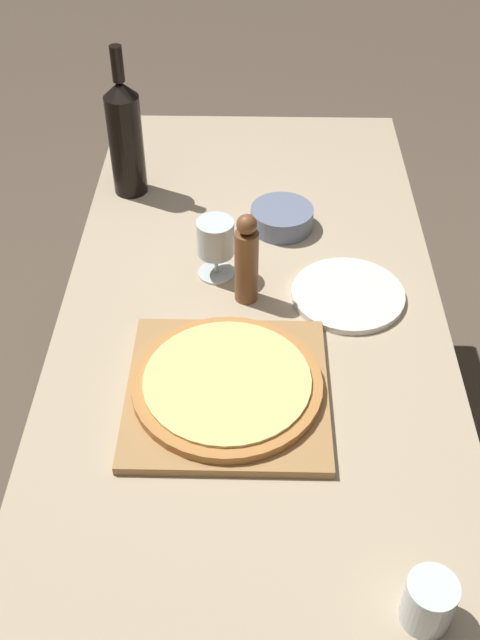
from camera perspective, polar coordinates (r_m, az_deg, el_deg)
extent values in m
plane|color=brown|center=(2.07, 0.81, -15.86)|extent=(12.00, 12.00, 0.00)
cube|color=tan|center=(1.50, 1.07, -1.04)|extent=(0.78, 1.77, 0.03)
cylinder|color=brown|center=(2.39, -6.91, 6.27)|extent=(0.06, 0.06, 0.71)
cylinder|color=brown|center=(2.39, 9.12, 6.04)|extent=(0.06, 0.06, 0.71)
cube|color=#A87A47|center=(1.35, -0.76, -5.45)|extent=(0.36, 0.36, 0.02)
cylinder|color=#BC7A3D|center=(1.34, -0.77, -4.94)|extent=(0.34, 0.34, 0.02)
cylinder|color=#EAD67A|center=(1.33, -0.77, -4.59)|extent=(0.30, 0.30, 0.01)
cylinder|color=black|center=(1.84, -8.49, 13.01)|extent=(0.08, 0.08, 0.25)
cone|color=black|center=(1.77, -8.97, 17.00)|extent=(0.08, 0.08, 0.04)
cylinder|color=black|center=(1.75, -9.18, 18.72)|extent=(0.03, 0.03, 0.08)
cylinder|color=brown|center=(1.50, 0.68, 4.09)|extent=(0.05, 0.05, 0.16)
sphere|color=brown|center=(1.44, 0.72, 7.28)|extent=(0.04, 0.04, 0.04)
cylinder|color=silver|center=(1.61, -1.64, 3.62)|extent=(0.08, 0.08, 0.00)
cylinder|color=silver|center=(1.60, -1.66, 4.42)|extent=(0.01, 0.01, 0.05)
cylinder|color=silver|center=(1.56, -1.70, 6.30)|extent=(0.08, 0.08, 0.08)
cylinder|color=slate|center=(1.74, 3.37, 7.77)|extent=(0.14, 0.14, 0.05)
cylinder|color=silver|center=(1.12, 14.44, -20.07)|extent=(0.07, 0.07, 0.08)
cylinder|color=silver|center=(1.57, 8.40, 1.92)|extent=(0.23, 0.23, 0.01)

